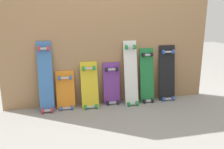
{
  "coord_description": "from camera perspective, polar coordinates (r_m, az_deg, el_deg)",
  "views": [
    {
      "loc": [
        -0.69,
        -2.99,
        1.21
      ],
      "look_at": [
        0.0,
        -0.07,
        0.43
      ],
      "focal_mm": 37.86,
      "sensor_mm": 36.0,
      "label": 1
    }
  ],
  "objects": [
    {
      "name": "skateboard_blue",
      "position": [
        3.06,
        -15.73,
        -1.21
      ],
      "size": [
        0.18,
        0.23,
        0.94
      ],
      "color": "#386BAD",
      "rests_on": "ground"
    },
    {
      "name": "skateboard_white",
      "position": [
        3.19,
        4.61,
        -0.25
      ],
      "size": [
        0.18,
        0.25,
        0.92
      ],
      "color": "silver",
      "rests_on": "ground"
    },
    {
      "name": "skateboard_black",
      "position": [
        3.44,
        13.15,
        -0.2
      ],
      "size": [
        0.24,
        0.18,
        0.84
      ],
      "color": "black",
      "rests_on": "ground"
    },
    {
      "name": "skateboard_orange",
      "position": [
        3.13,
        -11.14,
        -4.36
      ],
      "size": [
        0.24,
        0.18,
        0.56
      ],
      "color": "orange",
      "rests_on": "ground"
    },
    {
      "name": "ground_plane",
      "position": [
        3.3,
        -0.28,
        -6.92
      ],
      "size": [
        12.0,
        12.0,
        0.0
      ],
      "primitive_type": "plane",
      "color": "gray"
    },
    {
      "name": "plywood_wall_panel",
      "position": [
        3.15,
        -0.59,
        9.55
      ],
      "size": [
        2.81,
        0.04,
        1.87
      ],
      "primitive_type": "cube",
      "color": "#99724C",
      "rests_on": "ground"
    },
    {
      "name": "skateboard_yellow",
      "position": [
        3.12,
        -5.41,
        -3.15
      ],
      "size": [
        0.22,
        0.22,
        0.66
      ],
      "color": "gold",
      "rests_on": "ground"
    },
    {
      "name": "skateboard_green",
      "position": [
        3.32,
        8.45,
        -0.8
      ],
      "size": [
        0.2,
        0.19,
        0.81
      ],
      "color": "#1E7238",
      "rests_on": "ground"
    },
    {
      "name": "skateboard_purple",
      "position": [
        3.22,
        -0.06,
        -2.76
      ],
      "size": [
        0.23,
        0.15,
        0.63
      ],
      "color": "#6B338C",
      "rests_on": "ground"
    }
  ]
}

